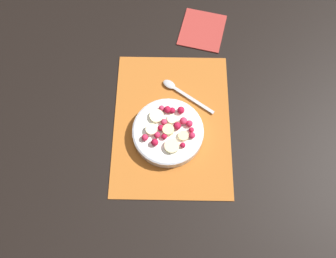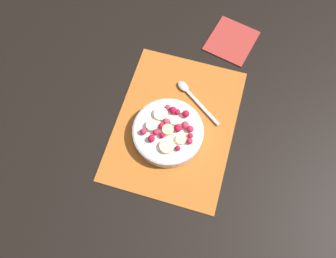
% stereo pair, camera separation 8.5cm
% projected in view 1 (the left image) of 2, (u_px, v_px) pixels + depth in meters
% --- Properties ---
extents(ground_plane, '(3.00, 3.00, 0.00)m').
position_uv_depth(ground_plane, '(172.00, 123.00, 0.90)').
color(ground_plane, black).
extents(placemat, '(0.42, 0.32, 0.01)m').
position_uv_depth(placemat, '(172.00, 122.00, 0.90)').
color(placemat, '#B26023').
rests_on(placemat, ground_plane).
extents(fruit_bowl, '(0.19, 0.19, 0.05)m').
position_uv_depth(fruit_bowl, '(168.00, 132.00, 0.87)').
color(fruit_bowl, silver).
rests_on(fruit_bowl, placemat).
extents(spoon, '(0.11, 0.15, 0.01)m').
position_uv_depth(spoon, '(179.00, 90.00, 0.93)').
color(spoon, '#B2B2B7').
rests_on(spoon, placemat).
extents(napkin, '(0.17, 0.16, 0.01)m').
position_uv_depth(napkin, '(202.00, 30.00, 1.02)').
color(napkin, '#A3332D').
rests_on(napkin, ground_plane).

